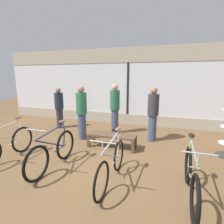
% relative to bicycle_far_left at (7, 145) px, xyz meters
% --- Properties ---
extents(ground_plane, '(24.00, 24.00, 0.00)m').
position_rel_bicycle_far_left_xyz_m(ground_plane, '(2.07, 0.45, -0.39)').
color(ground_plane, brown).
extents(shop_back_wall, '(12.00, 0.08, 3.20)m').
position_rel_bicycle_far_left_xyz_m(shop_back_wall, '(2.07, 4.17, 1.25)').
color(shop_back_wall, '#B2A893').
rests_on(shop_back_wall, ground_plane).
extents(bicycle_far_left, '(0.46, 1.69, 1.03)m').
position_rel_bicycle_far_left_xyz_m(bicycle_far_left, '(0.00, 0.00, 0.00)').
color(bicycle_far_left, black).
rests_on(bicycle_far_left, ground_plane).
extents(bicycle_left, '(0.46, 1.74, 1.05)m').
position_rel_bicycle_far_left_xyz_m(bicycle_left, '(1.35, 0.01, 0.01)').
color(bicycle_left, black).
rests_on(bicycle_left, ground_plane).
extents(bicycle_right, '(0.46, 1.71, 1.02)m').
position_rel_bicycle_far_left_xyz_m(bicycle_right, '(2.77, -0.09, 0.00)').
color(bicycle_right, black).
rests_on(bicycle_right, ground_plane).
extents(bicycle_far_right, '(0.46, 1.75, 1.04)m').
position_rel_bicycle_far_left_xyz_m(bicycle_far_right, '(4.19, -0.11, 0.00)').
color(bicycle_far_right, black).
rests_on(bicycle_far_right, ground_plane).
extents(display_bench, '(1.40, 0.44, 0.40)m').
position_rel_bicycle_far_left_xyz_m(display_bench, '(2.24, 1.52, -0.05)').
color(display_bench, brown).
rests_on(display_bench, ground_plane).
extents(customer_near_rack, '(0.37, 0.50, 1.73)m').
position_rel_bicycle_far_left_xyz_m(customer_near_rack, '(3.29, 2.47, 0.55)').
color(customer_near_rack, '#424C6B').
rests_on(customer_near_rack, ground_plane).
extents(customer_by_window, '(0.48, 0.48, 1.79)m').
position_rel_bicycle_far_left_xyz_m(customer_by_window, '(1.92, 2.82, 0.56)').
color(customer_by_window, '#424C6B').
rests_on(customer_by_window, ground_plane).
extents(customer_mid_floor, '(0.48, 0.48, 1.76)m').
position_rel_bicycle_far_left_xyz_m(customer_mid_floor, '(1.08, 1.90, 0.54)').
color(customer_mid_floor, '#424C6B').
rests_on(customer_mid_floor, ground_plane).
extents(customer_near_bench, '(0.41, 0.41, 1.61)m').
position_rel_bicycle_far_left_xyz_m(customer_near_bench, '(-0.39, 2.78, 0.46)').
color(customer_near_bench, '#2D2D38').
rests_on(customer_near_bench, ground_plane).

